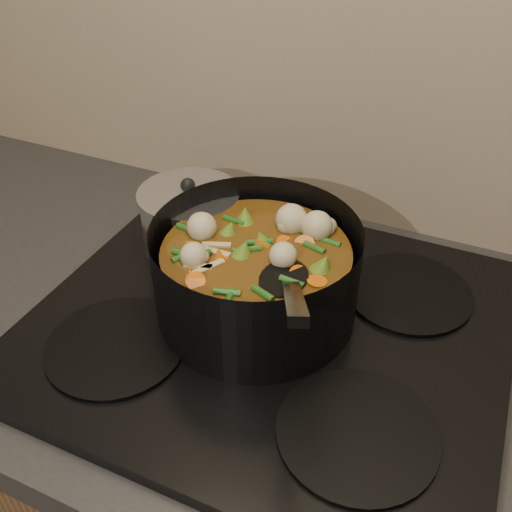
% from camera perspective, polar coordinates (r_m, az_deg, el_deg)
% --- Properties ---
extents(counter, '(2.64, 0.64, 0.91)m').
position_cam_1_polar(counter, '(1.16, 1.02, -23.55)').
color(counter, brown).
rests_on(counter, ground).
extents(stovetop, '(0.62, 0.54, 0.03)m').
position_cam_1_polar(stovetop, '(0.79, 1.38, -6.77)').
color(stovetop, black).
rests_on(stovetop, counter).
extents(stockpot, '(0.32, 0.36, 0.20)m').
position_cam_1_polar(stockpot, '(0.75, 0.03, -1.88)').
color(stockpot, black).
rests_on(stockpot, stovetop).
extents(saucepan, '(0.15, 0.15, 0.13)m').
position_cam_1_polar(saucepan, '(0.88, -6.54, 3.51)').
color(saucepan, silver).
rests_on(saucepan, stovetop).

